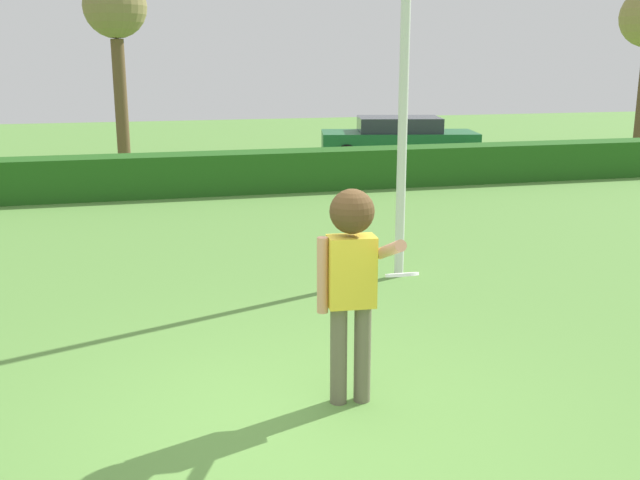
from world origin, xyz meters
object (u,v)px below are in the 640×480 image
object	(u,v)px
frisbee	(402,275)
parked_car_green	(399,138)
person	(352,268)
lamppost	(405,31)
birch_tree	(115,14)

from	to	relation	value
frisbee	parked_car_green	distance (m)	15.25
person	frisbee	distance (m)	0.66
frisbee	parked_car_green	size ratio (longest dim) A/B	0.05
lamppost	birch_tree	size ratio (longest dim) A/B	1.15
lamppost	parked_car_green	size ratio (longest dim) A/B	1.25
frisbee	birch_tree	xyz separation A→B (m)	(-1.99, 15.17, 2.61)
person	parked_car_green	bearing A→B (deg)	68.00
frisbee	lamppost	xyz separation A→B (m)	(1.49, 3.97, 1.84)
frisbee	person	bearing A→B (deg)	106.38
person	parked_car_green	world-z (taller)	person
person	birch_tree	bearing A→B (deg)	97.09
person	lamppost	xyz separation A→B (m)	(1.68, 3.34, 1.95)
parked_car_green	birch_tree	size ratio (longest dim) A/B	0.92
birch_tree	lamppost	bearing A→B (deg)	-72.70
lamppost	person	bearing A→B (deg)	-116.68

